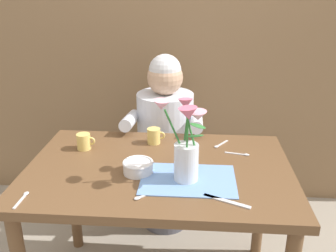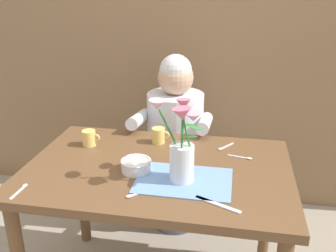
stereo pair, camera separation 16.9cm
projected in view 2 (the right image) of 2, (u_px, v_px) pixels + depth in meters
The scene contains 13 objects.
wood_panel_backdrop at pixel (190, 25), 2.49m from camera, with size 4.00×0.10×2.50m, color brown.
dining_table at pixel (158, 185), 1.75m from camera, with size 1.20×0.80×0.74m.
seated_person at pixel (175, 146), 2.35m from camera, with size 0.45×0.47×1.14m.
striped_placemat at pixel (184, 181), 1.59m from camera, with size 0.40×0.28×0.01m, color #6B93D1.
flower_vase at pixel (181, 146), 1.53m from camera, with size 0.24×0.22×0.36m.
ceramic_bowl at pixel (136, 165), 1.66m from camera, with size 0.14×0.14×0.06m.
dinner_knife at pixel (218, 204), 1.42m from camera, with size 0.19×0.02×0.01m, color silver.
tea_cup at pixel (89, 138), 1.92m from camera, with size 0.09×0.07×0.08m.
coffee_cup at pixel (159, 135), 1.95m from camera, with size 0.09×0.07×0.08m.
spoon_0 at pixel (224, 147), 1.90m from camera, with size 0.08×0.11×0.01m.
spoon_1 at pixel (244, 158), 1.79m from camera, with size 0.12×0.04×0.01m.
spoon_2 at pixel (135, 194), 1.49m from camera, with size 0.09×0.09×0.01m.
spoon_3 at pixel (21, 189), 1.53m from camera, with size 0.02×0.12×0.01m.
Camera 2 is at (0.32, -1.50, 1.54)m, focal length 40.37 mm.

